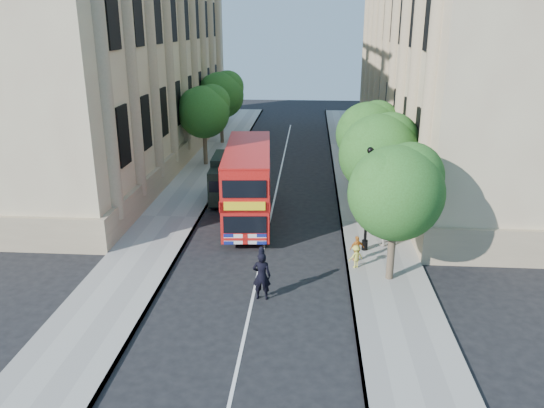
% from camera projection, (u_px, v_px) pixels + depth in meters
% --- Properties ---
extents(ground, '(120.00, 120.00, 0.00)m').
position_uv_depth(ground, '(250.00, 310.00, 20.81)').
color(ground, black).
rests_on(ground, ground).
extents(pavement_right, '(3.50, 80.00, 0.12)m').
position_uv_depth(pavement_right, '(371.00, 222.00, 29.82)').
color(pavement_right, gray).
rests_on(pavement_right, ground).
extents(pavement_left, '(3.50, 80.00, 0.12)m').
position_uv_depth(pavement_left, '(171.00, 217.00, 30.62)').
color(pavement_left, gray).
rests_on(pavement_left, ground).
extents(building_right, '(12.00, 38.00, 18.00)m').
position_uv_depth(building_right, '(468.00, 47.00, 39.57)').
color(building_right, tan).
rests_on(building_right, ground).
extents(building_left, '(12.00, 38.00, 18.00)m').
position_uv_depth(building_left, '(108.00, 46.00, 41.49)').
color(building_left, tan).
rests_on(building_left, ground).
extents(tree_right_near, '(4.00, 4.00, 6.08)m').
position_uv_depth(tree_right_near, '(397.00, 188.00, 21.89)').
color(tree_right_near, '#473828').
rests_on(tree_right_near, ground).
extents(tree_right_mid, '(4.20, 4.20, 6.37)m').
position_uv_depth(tree_right_mid, '(380.00, 150.00, 27.48)').
color(tree_right_mid, '#473828').
rests_on(tree_right_mid, ground).
extents(tree_right_far, '(4.00, 4.00, 6.15)m').
position_uv_depth(tree_right_far, '(369.00, 130.00, 33.19)').
color(tree_right_far, '#473828').
rests_on(tree_right_far, ground).
extents(tree_left_far, '(4.00, 4.00, 6.30)m').
position_uv_depth(tree_left_far, '(204.00, 109.00, 40.57)').
color(tree_left_far, '#473828').
rests_on(tree_left_far, ground).
extents(tree_left_back, '(4.20, 4.20, 6.65)m').
position_uv_depth(tree_left_back, '(221.00, 93.00, 48.03)').
color(tree_left_back, '#473828').
rests_on(tree_left_back, ground).
extents(lamp_post, '(0.32, 0.32, 5.16)m').
position_uv_depth(lamp_post, '(367.00, 204.00, 25.31)').
color(lamp_post, black).
rests_on(lamp_post, pavement_right).
extents(double_decker_bus, '(3.08, 9.20, 4.18)m').
position_uv_depth(double_decker_bus, '(248.00, 181.00, 29.58)').
color(double_decker_bus, '#B00F0C').
rests_on(double_decker_bus, ground).
extents(box_van, '(2.19, 4.92, 2.76)m').
position_uv_depth(box_van, '(228.00, 179.00, 33.38)').
color(box_van, black).
rests_on(box_van, ground).
extents(police_constable, '(0.76, 0.52, 2.04)m').
position_uv_depth(police_constable, '(262.00, 276.00, 21.39)').
color(police_constable, black).
rests_on(police_constable, ground).
extents(woman_pedestrian, '(0.89, 0.70, 1.82)m').
position_uv_depth(woman_pedestrian, '(385.00, 228.00, 26.33)').
color(woman_pedestrian, beige).
rests_on(woman_pedestrian, pavement_right).
extents(child_a, '(0.78, 0.54, 1.23)m').
position_uv_depth(child_a, '(357.00, 248.00, 24.71)').
color(child_a, orange).
rests_on(child_a, pavement_right).
extents(child_b, '(0.80, 0.68, 1.08)m').
position_uv_depth(child_b, '(356.00, 256.00, 24.04)').
color(child_b, '#D2CA47').
rests_on(child_b, pavement_right).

